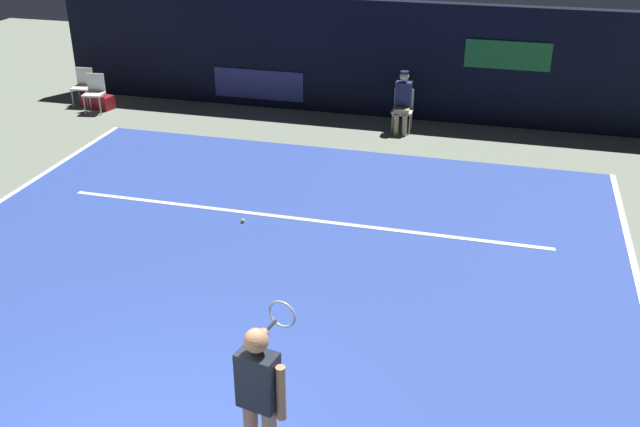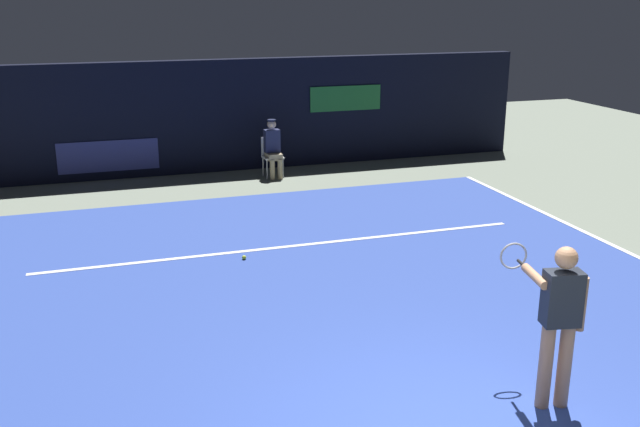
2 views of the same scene
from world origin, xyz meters
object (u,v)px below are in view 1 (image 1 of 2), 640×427
at_px(tennis_player, 260,397).
at_px(line_judge_on_chair, 403,101).
at_px(courtside_chair_near, 95,91).
at_px(equipment_bag, 97,101).
at_px(courtside_chair_far, 83,84).
at_px(tennis_ball, 243,221).

relative_size(tennis_player, line_judge_on_chair, 1.31).
relative_size(tennis_player, courtside_chair_near, 1.97).
bearing_deg(equipment_bag, courtside_chair_far, 176.42).
xyz_separation_m(tennis_player, equipment_bag, (-7.61, 9.97, -0.83)).
distance_m(line_judge_on_chair, equipment_bag, 7.31).
xyz_separation_m(tennis_player, tennis_ball, (-2.10, 5.07, -0.94)).
distance_m(tennis_player, courtside_chair_near, 12.25).
bearing_deg(tennis_ball, courtside_chair_near, 139.23).
bearing_deg(courtside_chair_far, line_judge_on_chair, 0.43).
xyz_separation_m(tennis_ball, equipment_bag, (-5.51, 4.90, 0.11)).
bearing_deg(courtside_chair_near, tennis_ball, -40.77).
height_order(courtside_chair_near, equipment_bag, courtside_chair_near).
distance_m(tennis_player, courtside_chair_far, 12.90).
relative_size(tennis_ball, equipment_bag, 0.08).
relative_size(tennis_player, tennis_ball, 25.44).
bearing_deg(courtside_chair_near, tennis_player, -52.39).
distance_m(courtside_chair_far, tennis_ball, 7.78).
relative_size(courtside_chair_far, equipment_bag, 1.05).
bearing_deg(courtside_chair_far, equipment_bag, -17.90).
height_order(tennis_player, courtside_chair_far, tennis_player).
bearing_deg(tennis_player, courtside_chair_far, 128.44).
distance_m(tennis_player, line_judge_on_chair, 10.17).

